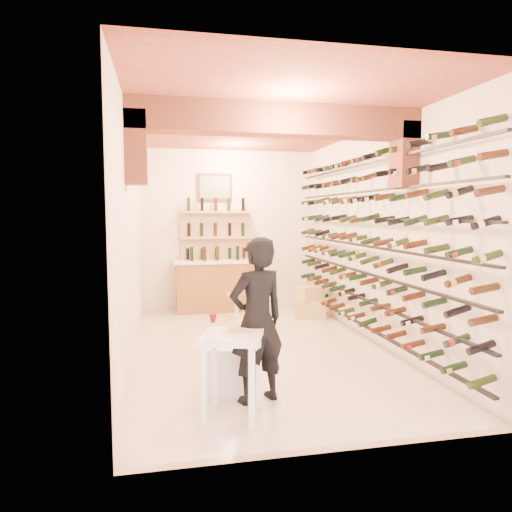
{
  "coord_description": "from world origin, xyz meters",
  "views": [
    {
      "loc": [
        -1.38,
        -6.4,
        1.93
      ],
      "look_at": [
        0.0,
        0.3,
        1.3
      ],
      "focal_mm": 32.55,
      "sensor_mm": 36.0,
      "label": 1
    }
  ],
  "objects": [
    {
      "name": "crate_lower",
      "position": [
        1.32,
        1.72,
        0.16
      ],
      "size": [
        0.62,
        0.5,
        0.33
      ],
      "primitive_type": "cube",
      "rotation": [
        0.0,
        0.0,
        -0.23
      ],
      "color": "tan",
      "rests_on": "ground"
    },
    {
      "name": "chrome_barstool",
      "position": [
        -0.19,
        0.98,
        0.39
      ],
      "size": [
        0.34,
        0.34,
        0.67
      ],
      "rotation": [
        0.0,
        0.0,
        -0.24
      ],
      "color": "silver",
      "rests_on": "ground"
    },
    {
      "name": "crate_upper",
      "position": [
        1.32,
        1.72,
        0.46
      ],
      "size": [
        0.51,
        0.41,
        0.26
      ],
      "primitive_type": "cube",
      "rotation": [
        0.0,
        0.0,
        0.27
      ],
      "color": "tan",
      "rests_on": "crate_lower"
    },
    {
      "name": "person",
      "position": [
        -0.43,
        -1.87,
        0.85
      ],
      "size": [
        0.72,
        0.59,
        1.7
      ],
      "primitive_type": "imported",
      "rotation": [
        0.0,
        0.0,
        3.48
      ],
      "color": "black",
      "rests_on": "ground"
    },
    {
      "name": "white_stool",
      "position": [
        -0.71,
        -1.54,
        0.25
      ],
      "size": [
        0.48,
        0.48,
        0.51
      ],
      "primitive_type": "cube",
      "rotation": [
        0.0,
        0.0,
        -0.2
      ],
      "color": "white",
      "rests_on": "ground"
    },
    {
      "name": "back_shelving",
      "position": [
        -0.3,
        2.89,
        1.17
      ],
      "size": [
        1.4,
        0.31,
        2.73
      ],
      "color": "tan",
      "rests_on": "ground"
    },
    {
      "name": "tasting_table",
      "position": [
        -0.74,
        -2.15,
        0.65
      ],
      "size": [
        0.7,
        0.7,
        0.96
      ],
      "rotation": [
        0.0,
        0.0,
        -0.34
      ],
      "color": "white",
      "rests_on": "ground"
    },
    {
      "name": "ground",
      "position": [
        0.0,
        0.0,
        0.0
      ],
      "size": [
        6.0,
        6.0,
        0.0
      ],
      "primitive_type": "plane",
      "color": "beige",
      "rests_on": "ground"
    },
    {
      "name": "back_counter",
      "position": [
        -0.3,
        2.65,
        0.53
      ],
      "size": [
        1.7,
        0.62,
        1.29
      ],
      "color": "#98622F",
      "rests_on": "ground"
    },
    {
      "name": "room_shell",
      "position": [
        0.0,
        -0.26,
        2.25
      ],
      "size": [
        3.52,
        6.02,
        3.21
      ],
      "color": "white",
      "rests_on": "ground"
    },
    {
      "name": "wine_rack",
      "position": [
        1.53,
        0.0,
        1.55
      ],
      "size": [
        0.32,
        5.7,
        2.56
      ],
      "color": "black",
      "rests_on": "ground"
    }
  ]
}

